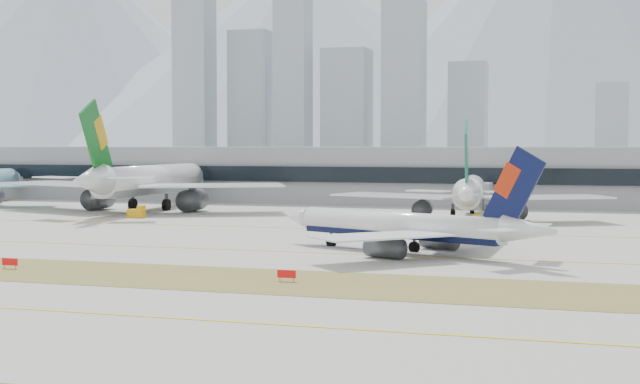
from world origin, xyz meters
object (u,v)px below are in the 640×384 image
(taxiing_airliner, at_px, (409,227))
(terminal, at_px, (395,174))
(widebody_eva, at_px, (147,182))
(widebody_cathay, at_px, (470,194))

(taxiing_airliner, xyz_separation_m, terminal, (-26.89, 116.77, 3.75))
(taxiing_airliner, relative_size, widebody_eva, 0.61)
(widebody_cathay, bearing_deg, widebody_eva, 80.94)
(terminal, bearing_deg, widebody_cathay, -63.67)
(widebody_cathay, distance_m, terminal, 62.73)
(taxiing_airliner, bearing_deg, widebody_cathay, -67.10)
(widebody_eva, distance_m, widebody_cathay, 76.98)
(taxiing_airliner, bearing_deg, widebody_eva, -17.05)
(taxiing_airliner, relative_size, widebody_cathay, 0.77)
(taxiing_airliner, height_order, widebody_eva, widebody_eva)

